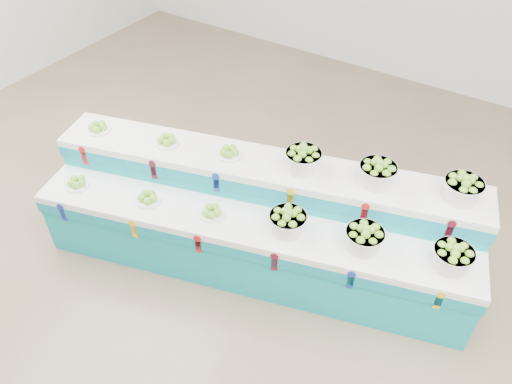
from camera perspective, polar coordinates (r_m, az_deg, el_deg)
ground at (r=4.71m, az=-4.73°, el=-12.72°), size 10.00×10.00×0.00m
display_stand at (r=4.69m, az=-0.00°, el=-3.29°), size 4.16×2.08×1.02m
plate_lower_left at (r=5.00m, az=-19.82°, el=1.10°), size 0.28×0.28×0.10m
plate_lower_mid at (r=4.65m, az=-12.29°, el=-0.59°), size 0.28×0.28×0.10m
plate_lower_right at (r=4.42m, az=-5.08°, el=-2.20°), size 0.28×0.28×0.10m
basket_lower_left at (r=4.22m, az=3.66°, el=-3.43°), size 0.40×0.40×0.23m
basket_lower_mid at (r=4.18m, az=12.30°, el=-5.20°), size 0.40×0.40×0.23m
basket_lower_right at (r=4.24m, az=21.59°, el=-6.96°), size 0.40×0.40×0.23m
plate_upper_left at (r=5.14m, az=-17.68°, el=7.12°), size 0.28×0.28×0.10m
plate_upper_mid at (r=4.80m, az=-10.18°, el=5.90°), size 0.28×0.28×0.10m
plate_upper_right at (r=4.58m, az=-3.08°, el=4.65°), size 0.28×0.28×0.10m
basket_upper_left at (r=4.39m, az=5.44°, el=3.77°), size 0.40×0.40×0.23m
basket_upper_mid at (r=4.35m, az=13.74°, el=2.14°), size 0.40×0.40×0.23m
basket_upper_right at (r=4.41m, az=22.61°, el=0.36°), size 0.40×0.40×0.23m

